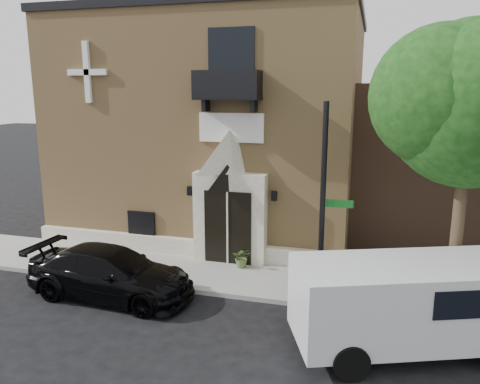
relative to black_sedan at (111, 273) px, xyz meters
The scene contains 10 objects.
ground 3.86m from the black_sedan, 12.57° to the left, with size 120.00×120.00×0.00m, color black.
sidewalk 5.28m from the black_sedan, 26.35° to the left, with size 42.00×3.00×0.15m, color gray.
church 9.62m from the black_sedan, 85.40° to the left, with size 12.20×11.01×9.30m.
street_tree_left 11.04m from the black_sedan, ahead, with size 4.97×4.38×7.77m.
black_sedan is the anchor object (origin of this frame).
cargo_van 8.69m from the black_sedan, ahead, with size 5.84×4.00×2.22m.
street_sign 6.67m from the black_sedan, ahead, with size 0.91×0.91×5.74m.
fire_hydrant 7.79m from the black_sedan, ahead, with size 0.41×0.33×0.73m.
dumpster 10.55m from the black_sedan, ahead, with size 2.00×1.41×1.19m.
planter 4.48m from the black_sedan, 42.57° to the left, with size 0.64×0.55×0.71m, color #567238.
Camera 1 is at (3.69, -12.53, 6.21)m, focal length 35.00 mm.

